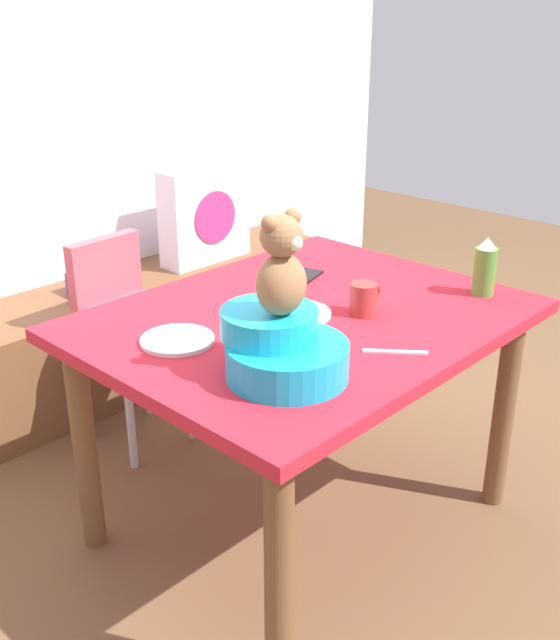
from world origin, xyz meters
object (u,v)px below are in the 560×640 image
infant_seat_teal (281,348)px  coffee_mug (364,299)px  teddy_bear (281,267)px  pillow_floral_right (205,214)px  highchair (130,315)px  cell_phone (305,276)px  book_stack (95,282)px  dining_table (304,345)px  dinner_plate_near (177,340)px  dinner_plate_far (297,313)px  ketchup_bottle (485,268)px

infant_seat_teal → coffee_mug: bearing=11.6°
teddy_bear → pillow_floral_right: bearing=55.1°
highchair → cell_phone: 0.70m
infant_seat_teal → cell_phone: bearing=37.0°
teddy_bear → coffee_mug: 0.51m
book_stack → dining_table: size_ratio=0.16×
highchair → dinner_plate_near: 0.80m
book_stack → infant_seat_teal: size_ratio=0.61×
dinner_plate_far → dinner_plate_near: bearing=163.3°
cell_phone → coffee_mug: bearing=144.3°
pillow_floral_right → dinner_plate_far: size_ratio=2.20×
dining_table → dinner_plate_far: size_ratio=6.23×
teddy_bear → dinner_plate_far: size_ratio=1.25×
dining_table → coffee_mug: 0.23m
ketchup_bottle → cell_phone: (-0.27, 0.50, -0.08)m
coffee_mug → dinner_plate_far: coffee_mug is taller
ketchup_bottle → dinner_plate_near: 0.98m
teddy_bear → cell_phone: (0.56, 0.43, -0.27)m
book_stack → dinner_plate_near: 1.24m
ketchup_bottle → pillow_floral_right: bearing=83.4°
highchair → dinner_plate_near: size_ratio=3.95×
ketchup_bottle → dinner_plate_near: bearing=155.1°
book_stack → dining_table: (-0.08, -1.24, 0.14)m
book_stack → dinner_plate_near: (-0.46, -1.13, 0.24)m
ketchup_bottle → dinner_plate_far: 0.61m
teddy_bear → dinner_plate_far: bearing=36.6°
highchair → dinner_plate_far: (0.03, -0.80, 0.22)m
dining_table → book_stack: bearing=86.3°
teddy_bear → ketchup_bottle: size_ratio=1.35×
pillow_floral_right → cell_phone: size_ratio=3.06×
highchair → infant_seat_teal: infant_seat_teal is taller
dinner_plate_near → dinner_plate_far: 0.37m
dining_table → dinner_plate_near: dinner_plate_near is taller
dining_table → teddy_bear: size_ratio=4.98×
dinner_plate_near → cell_phone: (0.62, 0.09, -0.00)m
dinner_plate_far → cell_phone: size_ratio=1.39×
highchair → dining_table: bearing=-85.8°
highchair → book_stack: bearing=72.3°
ketchup_bottle → dinner_plate_far: ketchup_bottle is taller
dining_table → highchair: bearing=94.2°
dinner_plate_near → dinner_plate_far: same height
infant_seat_teal → coffee_mug: (0.45, 0.09, -0.02)m
ketchup_bottle → cell_phone: size_ratio=1.28×
dining_table → highchair: 0.82m
infant_seat_teal → coffee_mug: size_ratio=2.75×
highchair → teddy_bear: teddy_bear is taller
pillow_floral_right → dinner_plate_far: (-0.70, -1.22, 0.07)m
dining_table → highchair: (-0.06, 0.81, -0.12)m
pillow_floral_right → coffee_mug: pillow_floral_right is taller
pillow_floral_right → dining_table: size_ratio=0.35×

